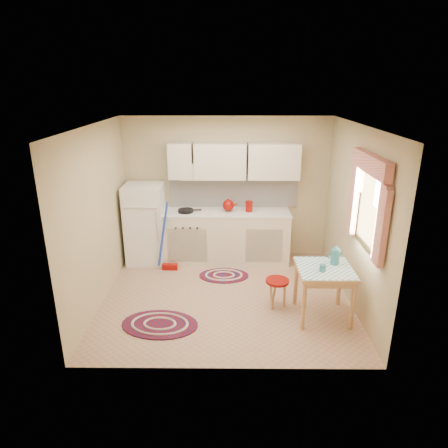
% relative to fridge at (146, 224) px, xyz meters
% --- Properties ---
extents(room_shell, '(3.64, 3.60, 2.52)m').
position_rel_fridge_xyz_m(room_shell, '(1.56, -1.01, 0.90)').
color(room_shell, tan).
rests_on(room_shell, ground).
extents(fridge, '(0.65, 0.60, 1.40)m').
position_rel_fridge_xyz_m(fridge, '(0.00, 0.00, 0.00)').
color(fridge, white).
rests_on(fridge, ground).
extents(broom, '(0.28, 0.13, 1.20)m').
position_rel_fridge_xyz_m(broom, '(0.45, -0.35, -0.10)').
color(broom, blue).
rests_on(broom, ground).
extents(base_cabinets, '(2.25, 0.60, 0.88)m').
position_rel_fridge_xyz_m(base_cabinets, '(1.37, 0.05, -0.26)').
color(base_cabinets, silver).
rests_on(base_cabinets, ground).
extents(countertop, '(2.27, 0.62, 0.04)m').
position_rel_fridge_xyz_m(countertop, '(1.37, 0.05, 0.20)').
color(countertop, silver).
rests_on(countertop, base_cabinets).
extents(frying_pan, '(0.31, 0.31, 0.05)m').
position_rel_fridge_xyz_m(frying_pan, '(0.71, 0.00, 0.24)').
color(frying_pan, black).
rests_on(frying_pan, countertop).
extents(red_kettle, '(0.25, 0.23, 0.22)m').
position_rel_fridge_xyz_m(red_kettle, '(1.44, 0.05, 0.33)').
color(red_kettle, '#850904').
rests_on(red_kettle, countertop).
extents(red_canister, '(0.13, 0.13, 0.16)m').
position_rel_fridge_xyz_m(red_canister, '(1.80, 0.05, 0.30)').
color(red_canister, '#850904').
rests_on(red_canister, countertop).
extents(table, '(0.72, 0.72, 0.72)m').
position_rel_fridge_xyz_m(table, '(2.71, -1.77, -0.34)').
color(table, tan).
rests_on(table, ground).
extents(stool, '(0.38, 0.38, 0.42)m').
position_rel_fridge_xyz_m(stool, '(2.13, -1.52, -0.49)').
color(stool, '#850904').
rests_on(stool, ground).
extents(coffee_pot, '(0.18, 0.16, 0.29)m').
position_rel_fridge_xyz_m(coffee_pot, '(2.86, -1.65, 0.17)').
color(coffee_pot, '#296C7F').
rests_on(coffee_pot, table).
extents(mug, '(0.10, 0.10, 0.10)m').
position_rel_fridge_xyz_m(mug, '(2.65, -1.87, 0.07)').
color(mug, '#296C7F').
rests_on(mug, table).
extents(rug_center, '(0.82, 0.55, 0.02)m').
position_rel_fridge_xyz_m(rug_center, '(1.37, -0.59, -0.69)').
color(rug_center, maroon).
rests_on(rug_center, ground).
extents(rug_left, '(1.09, 0.79, 0.02)m').
position_rel_fridge_xyz_m(rug_left, '(0.54, -2.01, -0.69)').
color(rug_left, maroon).
rests_on(rug_left, ground).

